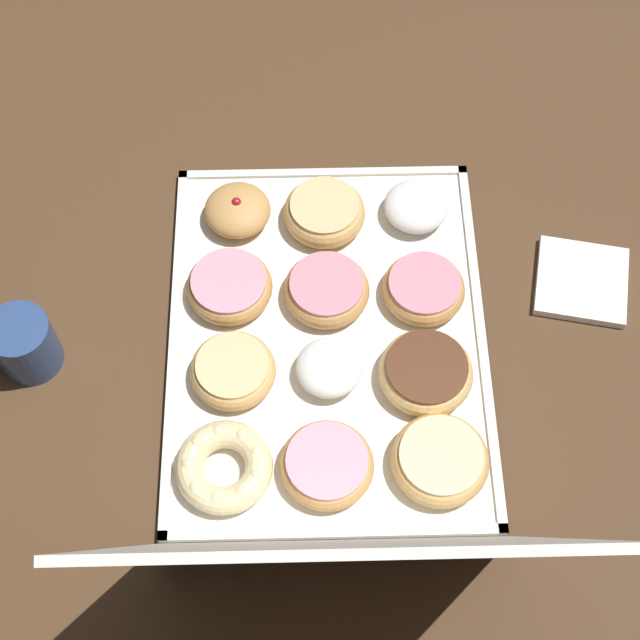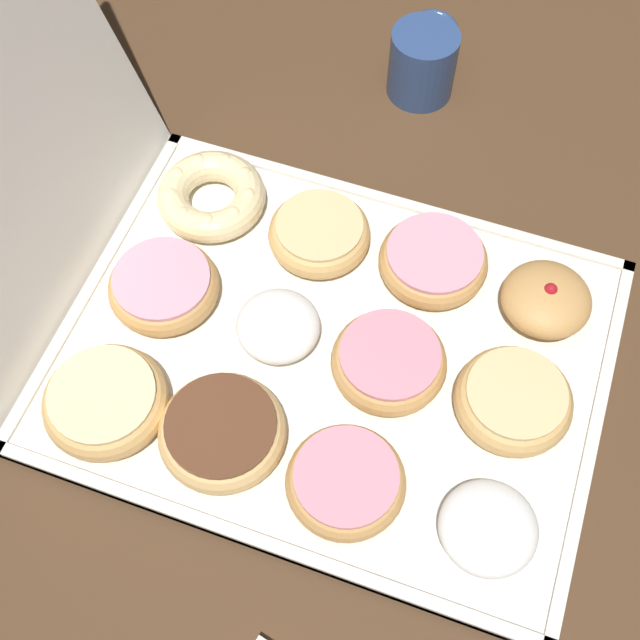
# 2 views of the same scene
# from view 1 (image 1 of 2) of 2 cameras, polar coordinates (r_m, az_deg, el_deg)

# --- Properties ---
(ground_plane) EXTENTS (3.00, 3.00, 0.00)m
(ground_plane) POSITION_cam_1_polar(r_m,az_deg,el_deg) (1.28, 0.44, -1.13)
(ground_plane) COLOR #4C331E
(donut_box) EXTENTS (0.41, 0.54, 0.01)m
(donut_box) POSITION_cam_1_polar(r_m,az_deg,el_deg) (1.28, 0.45, -1.02)
(donut_box) COLOR silver
(donut_box) RESTS_ON ground
(box_lid_open) EXTENTS (0.41, 0.15, 0.50)m
(box_lid_open) POSITION_cam_1_polar(r_m,az_deg,el_deg) (0.92, 1.12, -13.20)
(box_lid_open) COLOR silver
(box_lid_open) RESTS_ON ground
(powdered_filled_donut_0) EXTENTS (0.09, 0.09, 0.04)m
(powdered_filled_donut_0) POSITION_cam_1_polar(r_m,az_deg,el_deg) (1.36, 5.64, 6.65)
(powdered_filled_donut_0) COLOR white
(powdered_filled_donut_0) RESTS_ON donut_box
(glazed_ring_donut_1) EXTENTS (0.11, 0.11, 0.04)m
(glazed_ring_donut_1) POSITION_cam_1_polar(r_m,az_deg,el_deg) (1.35, 0.33, 6.35)
(glazed_ring_donut_1) COLOR tan
(glazed_ring_donut_1) RESTS_ON donut_box
(jelly_filled_donut_2) EXTENTS (0.09, 0.09, 0.05)m
(jelly_filled_donut_2) POSITION_cam_1_polar(r_m,az_deg,el_deg) (1.36, -4.87, 6.44)
(jelly_filled_donut_2) COLOR tan
(jelly_filled_donut_2) RESTS_ON donut_box
(pink_frosted_donut_3) EXTENTS (0.11, 0.11, 0.04)m
(pink_frosted_donut_3) POSITION_cam_1_polar(r_m,az_deg,el_deg) (1.29, 6.10, 1.85)
(pink_frosted_donut_3) COLOR tan
(pink_frosted_donut_3) RESTS_ON donut_box
(pink_frosted_donut_4) EXTENTS (0.11, 0.11, 0.04)m
(pink_frosted_donut_4) POSITION_cam_1_polar(r_m,az_deg,el_deg) (1.29, 0.31, 1.80)
(pink_frosted_donut_4) COLOR tan
(pink_frosted_donut_4) RESTS_ON donut_box
(pink_frosted_donut_5) EXTENTS (0.12, 0.12, 0.04)m
(pink_frosted_donut_5) POSITION_cam_1_polar(r_m,az_deg,el_deg) (1.29, -5.34, 1.99)
(pink_frosted_donut_5) COLOR tan
(pink_frosted_donut_5) RESTS_ON donut_box
(chocolate_frosted_donut_6) EXTENTS (0.12, 0.12, 0.04)m
(chocolate_frosted_donut_6) POSITION_cam_1_polar(r_m,az_deg,el_deg) (1.23, 6.23, -3.07)
(chocolate_frosted_donut_6) COLOR #E5B770
(chocolate_frosted_donut_6) RESTS_ON donut_box
(powdered_filled_donut_7) EXTENTS (0.08, 0.08, 0.04)m
(powdered_filled_donut_7) POSITION_cam_1_polar(r_m,az_deg,el_deg) (1.23, 0.46, -2.82)
(powdered_filled_donut_7) COLOR white
(powdered_filled_donut_7) RESTS_ON donut_box
(glazed_ring_donut_8) EXTENTS (0.11, 0.11, 0.04)m
(glazed_ring_donut_8) POSITION_cam_1_polar(r_m,az_deg,el_deg) (1.24, -5.13, -2.96)
(glazed_ring_donut_8) COLOR tan
(glazed_ring_donut_8) RESTS_ON donut_box
(glazed_ring_donut_9) EXTENTS (0.12, 0.12, 0.04)m
(glazed_ring_donut_9) POSITION_cam_1_polar(r_m,az_deg,el_deg) (1.19, 7.05, -8.15)
(glazed_ring_donut_9) COLOR tan
(glazed_ring_donut_9) RESTS_ON donut_box
(pink_frosted_donut_10) EXTENTS (0.11, 0.11, 0.04)m
(pink_frosted_donut_10) POSITION_cam_1_polar(r_m,az_deg,el_deg) (1.18, 0.41, -8.49)
(pink_frosted_donut_10) COLOR tan
(pink_frosted_donut_10) RESTS_ON donut_box
(cruller_donut_11) EXTENTS (0.12, 0.12, 0.04)m
(cruller_donut_11) POSITION_cam_1_polar(r_m,az_deg,el_deg) (1.19, -5.65, -8.58)
(cruller_donut_11) COLOR beige
(cruller_donut_11) RESTS_ON donut_box
(coffee_mug) EXTENTS (0.10, 0.08, 0.09)m
(coffee_mug) POSITION_cam_1_polar(r_m,az_deg,el_deg) (1.29, -17.12, -1.31)
(coffee_mug) COLOR navy
(coffee_mug) RESTS_ON ground
(napkin_stack) EXTENTS (0.14, 0.14, 0.01)m
(napkin_stack) POSITION_cam_1_polar(r_m,az_deg,el_deg) (1.37, 15.10, 2.20)
(napkin_stack) COLOR white
(napkin_stack) RESTS_ON ground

